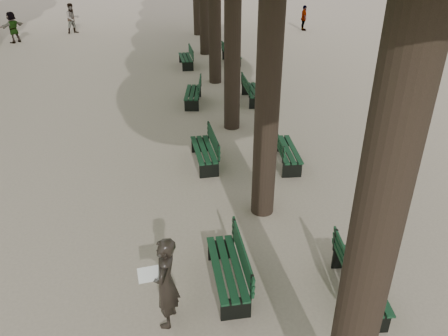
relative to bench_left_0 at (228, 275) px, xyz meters
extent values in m
plane|color=tan|center=(-0.37, -0.65, -0.27)|extent=(120.00, 120.00, 0.00)
cylinder|color=#33261C|center=(1.13, -2.65, 3.48)|extent=(0.52, 0.52, 7.50)
cylinder|color=#33261C|center=(1.13, 2.35, 3.48)|extent=(0.52, 0.52, 7.50)
cylinder|color=#33261C|center=(1.13, 7.35, 3.48)|extent=(0.52, 0.52, 7.50)
cube|color=black|center=(-0.02, 0.00, -0.05)|extent=(0.59, 1.82, 0.45)
cube|color=black|center=(-0.02, 0.00, 0.18)|extent=(0.61, 1.82, 0.04)
cube|color=black|center=(0.26, 0.01, 0.45)|extent=(0.11, 1.80, 0.40)
cube|color=black|center=(-0.02, 4.86, -0.05)|extent=(0.65, 1.83, 0.45)
cube|color=black|center=(-0.02, 4.86, 0.18)|extent=(0.67, 1.83, 0.04)
cube|color=black|center=(0.26, 4.88, 0.45)|extent=(0.17, 1.80, 0.40)
cube|color=black|center=(-0.02, 9.77, -0.05)|extent=(0.75, 1.85, 0.45)
cube|color=black|center=(-0.02, 9.77, 0.18)|extent=(0.77, 1.86, 0.04)
cube|color=black|center=(0.26, 9.73, 0.45)|extent=(0.28, 1.79, 0.40)
cube|color=black|center=(-0.02, 14.99, -0.05)|extent=(0.62, 1.83, 0.45)
cube|color=black|center=(-0.02, 14.99, 0.18)|extent=(0.64, 1.83, 0.04)
cube|color=black|center=(0.26, 15.01, 0.45)|extent=(0.14, 1.80, 0.40)
cube|color=black|center=(2.28, -0.57, -0.05)|extent=(0.66, 1.84, 0.45)
cube|color=black|center=(2.28, -0.57, 0.18)|extent=(0.68, 1.84, 0.04)
cube|color=black|center=(2.00, -0.55, 0.45)|extent=(0.18, 1.80, 0.40)
cube|color=black|center=(2.28, 4.58, -0.05)|extent=(0.59, 1.82, 0.45)
cube|color=black|center=(2.28, 4.58, 0.18)|extent=(0.61, 1.82, 0.04)
cube|color=black|center=(2.00, 4.59, 0.45)|extent=(0.11, 1.80, 0.40)
cube|color=black|center=(2.28, 9.75, -0.05)|extent=(0.54, 1.81, 0.45)
cube|color=black|center=(2.28, 9.75, 0.18)|extent=(0.56, 1.81, 0.04)
cube|color=black|center=(2.00, 9.75, 0.45)|extent=(0.06, 1.80, 0.40)
cube|color=black|center=(2.28, 15.35, -0.05)|extent=(0.75, 1.85, 0.45)
cube|color=black|center=(2.28, 15.35, 0.18)|extent=(0.77, 1.86, 0.04)
cube|color=black|center=(2.01, 15.31, 0.45)|extent=(0.27, 1.79, 0.40)
imported|color=black|center=(-1.09, -0.68, 0.57)|extent=(0.49, 0.73, 1.68)
cube|color=white|center=(-1.34, -0.68, 0.78)|extent=(0.37, 0.29, 0.12)
imported|color=#262628|center=(-6.70, 23.81, 0.64)|extent=(0.94, 0.79, 1.82)
imported|color=#262628|center=(8.11, 22.78, 0.52)|extent=(0.38, 0.94, 1.58)
imported|color=#262628|center=(-9.68, 21.48, 0.60)|extent=(1.23, 1.51, 1.74)
camera|label=1|loc=(-0.83, -5.98, 5.50)|focal=35.00mm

